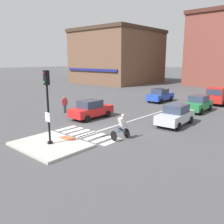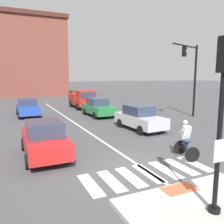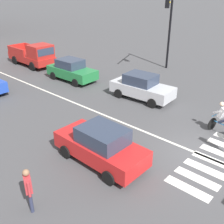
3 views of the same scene
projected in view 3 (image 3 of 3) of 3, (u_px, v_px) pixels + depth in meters
name	position (u px, v px, depth m)	size (l,w,h in m)	color
ground_plane	(199.00, 155.00, 11.84)	(300.00, 300.00, 0.00)	#474749
crosswalk_stripe_a	(188.00, 188.00, 9.91)	(0.44, 1.80, 0.01)	silver
crosswalk_stripe_b	(197.00, 178.00, 10.43)	(0.44, 1.80, 0.01)	silver
crosswalk_stripe_c	(206.00, 169.00, 10.94)	(0.44, 1.80, 0.01)	silver
crosswalk_stripe_d	(213.00, 161.00, 11.45)	(0.44, 1.80, 0.01)	silver
crosswalk_stripe_e	(220.00, 153.00, 11.97)	(0.44, 1.80, 0.01)	silver
lane_centre_line	(59.00, 97.00, 17.89)	(0.14, 28.00, 0.01)	silver
traffic_light_mast	(169.00, 21.00, 21.53)	(3.94, 1.68, 6.28)	black
car_silver_eastbound_mid	(142.00, 87.00, 17.28)	(2.03, 4.19, 1.64)	silver
car_red_westbound_near	(101.00, 145.00, 11.08)	(1.87, 4.11, 1.64)	red
car_green_eastbound_far	(72.00, 70.00, 20.59)	(1.93, 4.14, 1.64)	#237A3D
pickup_truck_red_eastbound_distant	(34.00, 55.00, 24.07)	(2.14, 5.14, 2.08)	red
cyclist	(222.00, 118.00, 13.18)	(0.90, 1.22, 1.68)	black
pedestrian_at_curb_left	(28.00, 187.00, 8.55)	(0.35, 0.51, 1.67)	#2D334C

